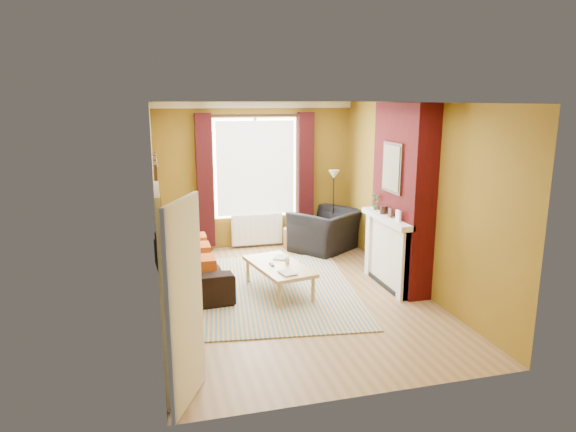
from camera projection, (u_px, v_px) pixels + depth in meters
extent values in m
plane|color=brown|center=(292.00, 295.00, 7.63)|extent=(5.50, 5.50, 0.00)
cube|color=brown|center=(255.00, 176.00, 9.91)|extent=(3.80, 0.02, 2.80)
cube|color=brown|center=(371.00, 260.00, 4.73)|extent=(3.80, 0.02, 2.80)
cube|color=brown|center=(413.00, 196.00, 7.79)|extent=(0.02, 5.50, 2.80)
cube|color=brown|center=(155.00, 210.00, 6.85)|extent=(0.02, 5.50, 2.80)
cube|color=silver|center=(293.00, 102.00, 7.01)|extent=(3.80, 5.50, 0.01)
cube|color=#42090A|center=(402.00, 197.00, 7.75)|extent=(0.35, 1.40, 2.80)
cube|color=white|center=(388.00, 252.00, 7.89)|extent=(0.12, 1.30, 1.10)
cube|color=white|center=(387.00, 219.00, 7.76)|extent=(0.22, 1.40, 0.08)
cube|color=white|center=(405.00, 265.00, 7.34)|extent=(0.16, 0.14, 1.04)
cube|color=white|center=(372.00, 244.00, 8.44)|extent=(0.16, 0.14, 1.04)
cube|color=black|center=(390.00, 258.00, 7.92)|extent=(0.06, 0.80, 0.90)
cube|color=black|center=(387.00, 284.00, 8.01)|extent=(0.20, 1.00, 0.06)
cube|color=white|center=(398.00, 216.00, 7.40)|extent=(0.03, 0.12, 0.16)
cube|color=black|center=(390.00, 213.00, 7.64)|extent=(0.03, 0.10, 0.14)
cylinder|color=black|center=(383.00, 210.00, 7.88)|extent=(0.10, 0.10, 0.12)
cube|color=black|center=(392.00, 168.00, 7.60)|extent=(0.03, 0.60, 0.75)
cube|color=#A28737|center=(391.00, 168.00, 7.60)|extent=(0.01, 0.52, 0.66)
cube|color=white|center=(255.00, 105.00, 9.58)|extent=(3.80, 0.08, 0.12)
cube|color=white|center=(255.00, 168.00, 9.85)|extent=(1.60, 0.04, 1.90)
cube|color=white|center=(256.00, 168.00, 9.81)|extent=(1.50, 0.02, 1.80)
cube|color=white|center=(256.00, 168.00, 9.83)|extent=(0.06, 0.04, 1.90)
cube|color=#370C0F|center=(205.00, 181.00, 9.57)|extent=(0.30, 0.16, 2.50)
cube|color=#370C0F|center=(305.00, 177.00, 10.05)|extent=(0.30, 0.16, 2.50)
cylinder|color=black|center=(256.00, 115.00, 9.54)|extent=(2.30, 0.05, 0.05)
cube|color=white|center=(257.00, 229.00, 10.05)|extent=(1.00, 0.10, 0.60)
cube|color=white|center=(235.00, 232.00, 9.88)|extent=(0.04, 0.03, 0.56)
cube|color=white|center=(240.00, 231.00, 9.91)|extent=(0.04, 0.03, 0.56)
cube|color=white|center=(246.00, 231.00, 9.94)|extent=(0.04, 0.03, 0.56)
cube|color=white|center=(251.00, 230.00, 9.97)|extent=(0.04, 0.03, 0.56)
cube|color=white|center=(257.00, 230.00, 9.99)|extent=(0.04, 0.03, 0.56)
cube|color=white|center=(263.00, 230.00, 10.02)|extent=(0.04, 0.03, 0.56)
cube|color=white|center=(268.00, 229.00, 10.05)|extent=(0.04, 0.03, 0.56)
cube|color=white|center=(273.00, 229.00, 10.08)|extent=(0.04, 0.03, 0.56)
cube|color=white|center=(279.00, 229.00, 10.10)|extent=(0.04, 0.03, 0.56)
cube|color=black|center=(156.00, 185.00, 6.68)|extent=(0.04, 0.44, 0.58)
cube|color=gold|center=(158.00, 185.00, 6.69)|extent=(0.01, 0.38, 0.52)
cube|color=black|center=(156.00, 178.00, 7.30)|extent=(0.04, 0.44, 0.58)
cube|color=green|center=(158.00, 178.00, 7.30)|extent=(0.01, 0.38, 0.52)
cube|color=black|center=(155.00, 172.00, 7.91)|extent=(0.04, 0.44, 0.58)
cube|color=#D15734|center=(157.00, 172.00, 7.92)|extent=(0.01, 0.38, 0.52)
cube|color=white|center=(163.00, 292.00, 5.01)|extent=(0.05, 0.94, 2.06)
cube|color=black|center=(165.00, 292.00, 5.02)|extent=(0.02, 0.80, 1.98)
cube|color=white|center=(185.00, 304.00, 4.72)|extent=(0.37, 0.74, 1.98)
imported|color=#3F6C30|center=(375.00, 202.00, 8.15)|extent=(0.14, 0.10, 0.27)
cube|color=#B0420E|center=(203.00, 263.00, 7.45)|extent=(0.34, 0.40, 0.16)
cube|color=#B0420E|center=(199.00, 249.00, 8.11)|extent=(0.34, 0.40, 0.16)
cube|color=#B0420E|center=(196.00, 240.00, 8.68)|extent=(0.34, 0.40, 0.16)
cube|color=teal|center=(275.00, 289.00, 7.84)|extent=(2.76, 3.55, 0.02)
imported|color=black|center=(190.00, 263.00, 8.02)|extent=(1.09, 2.38, 0.68)
imported|color=black|center=(326.00, 230.00, 9.81)|extent=(1.58, 1.55, 0.78)
cube|color=tan|center=(279.00, 266.00, 7.65)|extent=(0.90, 1.42, 0.05)
cylinder|color=tan|center=(280.00, 296.00, 7.07)|extent=(0.06, 0.06, 0.38)
cylinder|color=tan|center=(313.00, 290.00, 7.30)|extent=(0.06, 0.06, 0.38)
cylinder|color=tan|center=(248.00, 271.00, 8.10)|extent=(0.06, 0.06, 0.38)
cylinder|color=tan|center=(278.00, 266.00, 8.33)|extent=(0.06, 0.06, 0.38)
cylinder|color=olive|center=(291.00, 238.00, 10.01)|extent=(0.36, 0.36, 0.39)
cylinder|color=black|center=(332.00, 244.00, 10.26)|extent=(0.28, 0.28, 0.03)
cylinder|color=black|center=(333.00, 210.00, 10.10)|extent=(0.03, 0.03, 1.38)
cone|color=#F0E2C4|center=(334.00, 174.00, 9.95)|extent=(0.28, 0.28, 0.17)
imported|color=#999999|center=(281.00, 274.00, 7.20)|extent=(0.26, 0.31, 0.03)
imported|color=#999999|center=(275.00, 257.00, 7.98)|extent=(0.30, 0.33, 0.02)
imported|color=#999999|center=(287.00, 261.00, 7.67)|extent=(0.10, 0.10, 0.08)
cube|color=#29292C|center=(272.00, 264.00, 7.62)|extent=(0.05, 0.15, 0.02)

